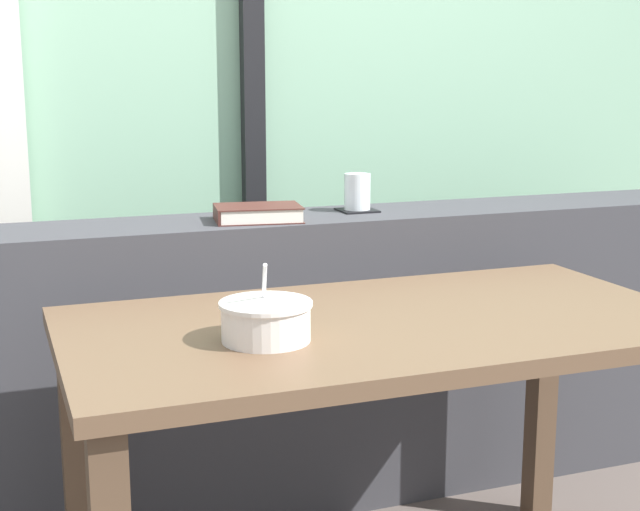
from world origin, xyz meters
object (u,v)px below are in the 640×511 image
object	(u,v)px
breakfast_table	(382,364)
soup_bowl	(266,321)
juice_glass	(357,193)
closed_book	(257,213)
coaster_square	(357,210)

from	to	relation	value
breakfast_table	soup_bowl	distance (m)	0.31
soup_bowl	breakfast_table	bearing A→B (deg)	13.44
juice_glass	closed_book	size ratio (longest dim) A/B	0.41
breakfast_table	coaster_square	distance (m)	0.71
coaster_square	soup_bowl	bearing A→B (deg)	-124.23
closed_book	soup_bowl	xyz separation A→B (m)	(-0.18, -0.65, -0.10)
juice_glass	soup_bowl	xyz separation A→B (m)	(-0.48, -0.71, -0.13)
juice_glass	closed_book	distance (m)	0.31
coaster_square	closed_book	xyz separation A→B (m)	(-0.31, -0.06, 0.02)
closed_book	coaster_square	bearing A→B (deg)	11.49
coaster_square	soup_bowl	distance (m)	0.86
coaster_square	closed_book	world-z (taller)	closed_book
coaster_square	juice_glass	world-z (taller)	juice_glass
breakfast_table	coaster_square	bearing A→B (deg)	71.73
soup_bowl	coaster_square	bearing A→B (deg)	55.77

